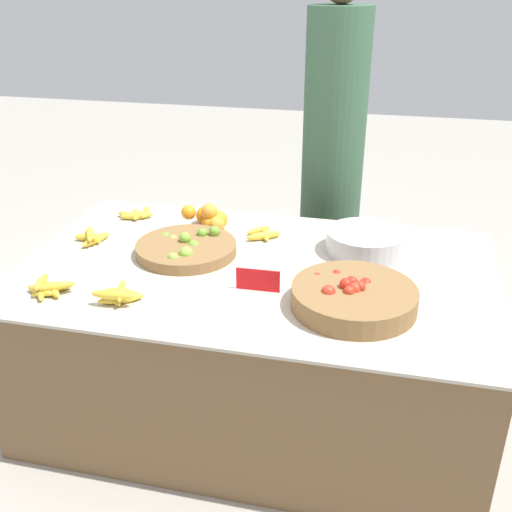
# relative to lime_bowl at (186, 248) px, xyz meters

# --- Properties ---
(ground_plane) EXTENTS (12.00, 12.00, 0.00)m
(ground_plane) POSITION_rel_lime_bowl_xyz_m (0.30, -0.06, -0.68)
(ground_plane) COLOR #A39E93
(market_table) EXTENTS (1.83, 1.12, 0.66)m
(market_table) POSITION_rel_lime_bowl_xyz_m (0.30, -0.06, -0.35)
(market_table) COLOR brown
(market_table) RESTS_ON ground_plane
(lime_bowl) EXTENTS (0.41, 0.41, 0.08)m
(lime_bowl) POSITION_rel_lime_bowl_xyz_m (0.00, 0.00, 0.00)
(lime_bowl) COLOR olive
(lime_bowl) RESTS_ON market_table
(tomato_basket) EXTENTS (0.43, 0.43, 0.11)m
(tomato_basket) POSITION_rel_lime_bowl_xyz_m (0.69, -0.28, 0.01)
(tomato_basket) COLOR olive
(tomato_basket) RESTS_ON market_table
(orange_pile) EXTENTS (0.20, 0.16, 0.12)m
(orange_pile) POSITION_rel_lime_bowl_xyz_m (0.01, 0.28, 0.02)
(orange_pile) COLOR orange
(orange_pile) RESTS_ON market_table
(metal_bowl) EXTENTS (0.32, 0.32, 0.09)m
(metal_bowl) POSITION_rel_lime_bowl_xyz_m (0.70, 0.18, 0.02)
(metal_bowl) COLOR #B7B7BF
(metal_bowl) RESTS_ON market_table
(price_sign) EXTENTS (0.16, 0.01, 0.08)m
(price_sign) POSITION_rel_lime_bowl_xyz_m (0.35, -0.24, 0.02)
(price_sign) COLOR red
(price_sign) RESTS_ON market_table
(banana_bunch_middle_right) EXTENTS (0.16, 0.17, 0.03)m
(banana_bunch_middle_right) POSITION_rel_lime_bowl_xyz_m (0.27, 0.23, -0.01)
(banana_bunch_middle_right) COLOR gold
(banana_bunch_middle_right) RESTS_ON market_table
(banana_bunch_front_right) EXTENTS (0.17, 0.15, 0.06)m
(banana_bunch_front_right) POSITION_rel_lime_bowl_xyz_m (-0.10, -0.43, -0.00)
(banana_bunch_front_right) COLOR gold
(banana_bunch_front_right) RESTS_ON market_table
(banana_bunch_middle_left) EXTENTS (0.18, 0.17, 0.03)m
(banana_bunch_middle_left) POSITION_rel_lime_bowl_xyz_m (-0.36, 0.32, -0.01)
(banana_bunch_middle_left) COLOR gold
(banana_bunch_middle_left) RESTS_ON market_table
(banana_bunch_front_center) EXTENTS (0.18, 0.16, 0.05)m
(banana_bunch_front_center) POSITION_rel_lime_bowl_xyz_m (-0.37, -0.43, -0.00)
(banana_bunch_front_center) COLOR gold
(banana_bunch_front_center) RESTS_ON market_table
(banana_bunch_front_left) EXTENTS (0.14, 0.16, 0.05)m
(banana_bunch_front_left) POSITION_rel_lime_bowl_xyz_m (-0.43, 0.02, -0.00)
(banana_bunch_front_left) COLOR gold
(banana_bunch_front_left) RESTS_ON market_table
(vendor_person) EXTENTS (0.31, 0.31, 1.73)m
(vendor_person) POSITION_rel_lime_bowl_xyz_m (0.48, 0.88, 0.12)
(vendor_person) COLOR #385B42
(vendor_person) RESTS_ON ground_plane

